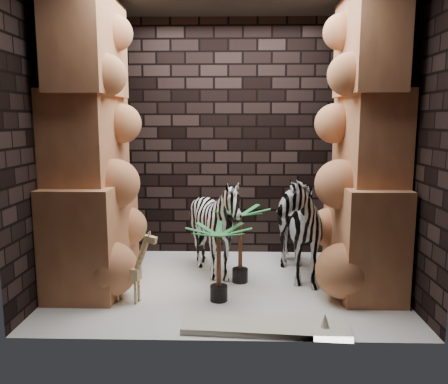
{
  "coord_description": "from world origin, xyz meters",
  "views": [
    {
      "loc": [
        0.1,
        -4.66,
        1.73
      ],
      "look_at": [
        -0.02,
        0.15,
        0.98
      ],
      "focal_mm": 36.77,
      "sensor_mm": 36.0,
      "label": 1
    }
  ],
  "objects_px": {
    "zebra_right": "(289,216)",
    "palm_front": "(240,244)",
    "palm_back": "(219,263)",
    "surfboard": "(265,327)",
    "zebra_left": "(216,232)",
    "giraffe_toy": "(127,265)"
  },
  "relations": [
    {
      "from": "surfboard",
      "to": "zebra_right",
      "type": "bearing_deg",
      "value": 80.58
    },
    {
      "from": "giraffe_toy",
      "to": "palm_front",
      "type": "distance_m",
      "value": 1.23
    },
    {
      "from": "zebra_right",
      "to": "surfboard",
      "type": "distance_m",
      "value": 1.54
    },
    {
      "from": "giraffe_toy",
      "to": "surfboard",
      "type": "bearing_deg",
      "value": -10.03
    },
    {
      "from": "zebra_left",
      "to": "palm_back",
      "type": "xyz_separation_m",
      "value": [
        0.06,
        -0.69,
        -0.14
      ]
    },
    {
      "from": "palm_back",
      "to": "zebra_right",
      "type": "bearing_deg",
      "value": 43.83
    },
    {
      "from": "zebra_right",
      "to": "zebra_left",
      "type": "bearing_deg",
      "value": 171.87
    },
    {
      "from": "palm_back",
      "to": "surfboard",
      "type": "distance_m",
      "value": 0.83
    },
    {
      "from": "zebra_right",
      "to": "palm_front",
      "type": "relative_size",
      "value": 1.67
    },
    {
      "from": "palm_front",
      "to": "surfboard",
      "type": "bearing_deg",
      "value": -79.98
    },
    {
      "from": "zebra_right",
      "to": "palm_front",
      "type": "xyz_separation_m",
      "value": [
        -0.54,
        -0.19,
        -0.28
      ]
    },
    {
      "from": "zebra_right",
      "to": "zebra_left",
      "type": "height_order",
      "value": "zebra_right"
    },
    {
      "from": "zebra_left",
      "to": "giraffe_toy",
      "type": "distance_m",
      "value": 1.11
    },
    {
      "from": "zebra_left",
      "to": "palm_front",
      "type": "height_order",
      "value": "zebra_left"
    },
    {
      "from": "zebra_left",
      "to": "palm_front",
      "type": "distance_m",
      "value": 0.33
    },
    {
      "from": "palm_back",
      "to": "surfboard",
      "type": "height_order",
      "value": "palm_back"
    },
    {
      "from": "giraffe_toy",
      "to": "palm_front",
      "type": "bearing_deg",
      "value": 42.01
    },
    {
      "from": "zebra_left",
      "to": "palm_back",
      "type": "relative_size",
      "value": 1.51
    },
    {
      "from": "zebra_left",
      "to": "surfboard",
      "type": "xyz_separation_m",
      "value": [
        0.47,
        -1.31,
        -0.49
      ]
    },
    {
      "from": "zebra_left",
      "to": "palm_back",
      "type": "bearing_deg",
      "value": -66.11
    },
    {
      "from": "surfboard",
      "to": "palm_back",
      "type": "bearing_deg",
      "value": 128.13
    },
    {
      "from": "zebra_left",
      "to": "surfboard",
      "type": "distance_m",
      "value": 1.48
    }
  ]
}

